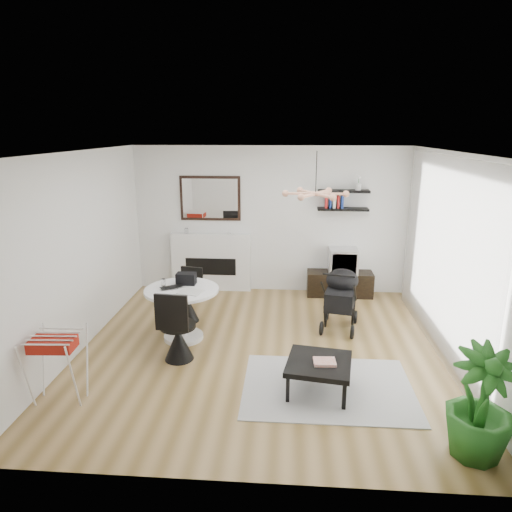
# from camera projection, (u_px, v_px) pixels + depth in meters

# --- Properties ---
(floor) EXTENTS (5.00, 5.00, 0.00)m
(floor) POSITION_uv_depth(u_px,v_px,m) (261.00, 349.00, 6.38)
(floor) COLOR brown
(floor) RESTS_ON ground
(ceiling) EXTENTS (5.00, 5.00, 0.00)m
(ceiling) POSITION_uv_depth(u_px,v_px,m) (262.00, 152.00, 5.66)
(ceiling) COLOR white
(ceiling) RESTS_ON wall_back
(wall_back) EXTENTS (5.00, 0.00, 5.00)m
(wall_back) POSITION_uv_depth(u_px,v_px,m) (270.00, 220.00, 8.42)
(wall_back) COLOR white
(wall_back) RESTS_ON floor
(wall_left) EXTENTS (0.00, 5.00, 5.00)m
(wall_left) POSITION_uv_depth(u_px,v_px,m) (78.00, 253.00, 6.20)
(wall_left) COLOR white
(wall_left) RESTS_ON floor
(wall_right) EXTENTS (0.00, 5.00, 5.00)m
(wall_right) POSITION_uv_depth(u_px,v_px,m) (456.00, 261.00, 5.84)
(wall_right) COLOR white
(wall_right) RESTS_ON floor
(sheer_curtain) EXTENTS (0.04, 3.60, 2.60)m
(sheer_curtain) POSITION_uv_depth(u_px,v_px,m) (443.00, 256.00, 6.04)
(sheer_curtain) COLOR white
(sheer_curtain) RESTS_ON wall_right
(fireplace) EXTENTS (1.50, 0.17, 2.16)m
(fireplace) POSITION_uv_depth(u_px,v_px,m) (211.00, 255.00, 8.61)
(fireplace) COLOR white
(fireplace) RESTS_ON floor
(shelf_lower) EXTENTS (0.90, 0.25, 0.04)m
(shelf_lower) POSITION_uv_depth(u_px,v_px,m) (343.00, 209.00, 8.14)
(shelf_lower) COLOR black
(shelf_lower) RESTS_ON wall_back
(shelf_upper) EXTENTS (0.90, 0.25, 0.04)m
(shelf_upper) POSITION_uv_depth(u_px,v_px,m) (344.00, 191.00, 8.05)
(shelf_upper) COLOR black
(shelf_upper) RESTS_ON wall_back
(pendant_lamp) EXTENTS (0.90, 0.90, 0.10)m
(pendant_lamp) POSITION_uv_depth(u_px,v_px,m) (316.00, 194.00, 6.05)
(pendant_lamp) COLOR tan
(pendant_lamp) RESTS_ON ceiling
(tv_console) EXTENTS (1.19, 0.42, 0.45)m
(tv_console) POSITION_uv_depth(u_px,v_px,m) (340.00, 284.00, 8.42)
(tv_console) COLOR black
(tv_console) RESTS_ON floor
(crt_tv) EXTENTS (0.51, 0.45, 0.45)m
(crt_tv) POSITION_uv_depth(u_px,v_px,m) (343.00, 261.00, 8.30)
(crt_tv) COLOR silver
(crt_tv) RESTS_ON tv_console
(dining_table) EXTENTS (1.06, 1.06, 0.78)m
(dining_table) POSITION_uv_depth(u_px,v_px,m) (182.00, 306.00, 6.58)
(dining_table) COLOR white
(dining_table) RESTS_ON floor
(laptop) EXTENTS (0.38, 0.35, 0.03)m
(laptop) POSITION_uv_depth(u_px,v_px,m) (173.00, 288.00, 6.49)
(laptop) COLOR black
(laptop) RESTS_ON dining_table
(black_bag) EXTENTS (0.29, 0.18, 0.17)m
(black_bag) POSITION_uv_depth(u_px,v_px,m) (186.00, 279.00, 6.68)
(black_bag) COLOR black
(black_bag) RESTS_ON dining_table
(newspaper) EXTENTS (0.38, 0.34, 0.01)m
(newspaper) POSITION_uv_depth(u_px,v_px,m) (190.00, 292.00, 6.38)
(newspaper) COLOR silver
(newspaper) RESTS_ON dining_table
(drinking_glass) EXTENTS (0.06, 0.06, 0.10)m
(drinking_glass) POSITION_uv_depth(u_px,v_px,m) (163.00, 282.00, 6.63)
(drinking_glass) COLOR white
(drinking_glass) RESTS_ON dining_table
(chair_far) EXTENTS (0.42, 0.44, 0.85)m
(chair_far) POSITION_uv_depth(u_px,v_px,m) (189.00, 305.00, 7.29)
(chair_far) COLOR black
(chair_far) RESTS_ON floor
(chair_near) EXTENTS (0.47, 0.49, 0.99)m
(chair_near) POSITION_uv_depth(u_px,v_px,m) (178.00, 338.00, 6.02)
(chair_near) COLOR black
(chair_near) RESTS_ON floor
(drying_rack) EXTENTS (0.57, 0.54, 0.82)m
(drying_rack) POSITION_uv_depth(u_px,v_px,m) (58.00, 367.00, 5.07)
(drying_rack) COLOR white
(drying_rack) RESTS_ON floor
(stroller) EXTENTS (0.66, 0.89, 1.01)m
(stroller) POSITION_uv_depth(u_px,v_px,m) (340.00, 301.00, 7.00)
(stroller) COLOR black
(stroller) RESTS_ON floor
(rug) EXTENTS (2.00, 1.45, 0.01)m
(rug) POSITION_uv_depth(u_px,v_px,m) (328.00, 387.00, 5.43)
(rug) COLOR #ABABAB
(rug) RESTS_ON floor
(coffee_table) EXTENTS (0.83, 0.83, 0.37)m
(coffee_table) POSITION_uv_depth(u_px,v_px,m) (319.00, 365.00, 5.28)
(coffee_table) COLOR black
(coffee_table) RESTS_ON rug
(magazines) EXTENTS (0.26, 0.21, 0.04)m
(magazines) POSITION_uv_depth(u_px,v_px,m) (325.00, 362.00, 5.22)
(magazines) COLOR #CD4B33
(magazines) RESTS_ON coffee_table
(potted_plant) EXTENTS (0.73, 0.73, 1.09)m
(potted_plant) POSITION_uv_depth(u_px,v_px,m) (480.00, 404.00, 4.18)
(potted_plant) COLOR #21611B
(potted_plant) RESTS_ON floor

